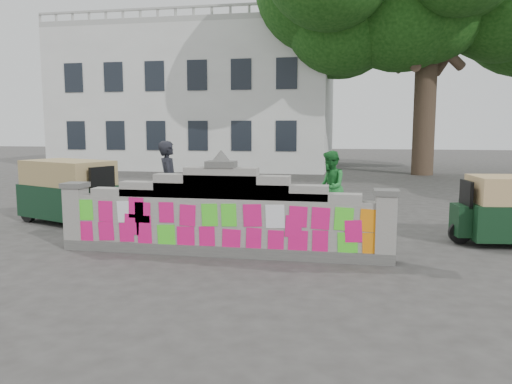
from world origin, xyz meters
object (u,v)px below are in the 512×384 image
cyclist_bike (169,210)px  cyclist_rider (169,194)px  pedestrian (330,188)px  rickshaw_left (71,191)px

cyclist_bike → cyclist_rider: bearing=-0.0°
cyclist_bike → pedestrian: (3.52, 1.97, 0.37)m
cyclist_rider → cyclist_bike: bearing=-0.0°
cyclist_bike → pedestrian: pedestrian is taller
cyclist_rider → pedestrian: bearing=-82.6°
cyclist_rider → pedestrian: 4.03m
rickshaw_left → cyclist_rider: bearing=5.1°
cyclist_bike → pedestrian: size_ratio=1.14×
cyclist_rider → pedestrian: (3.52, 1.97, -0.01)m
pedestrian → cyclist_rider: bearing=-67.8°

